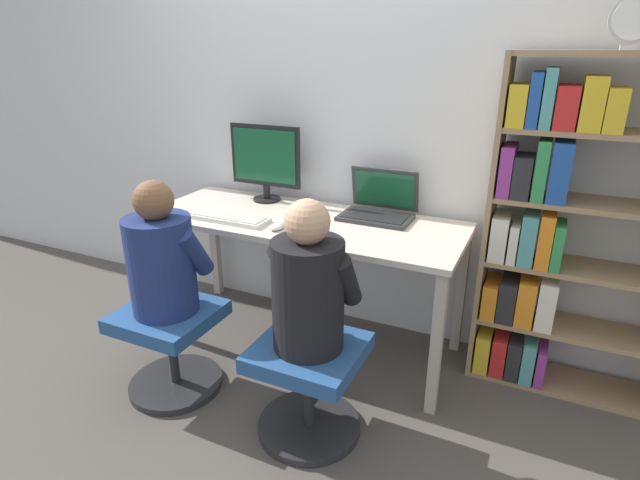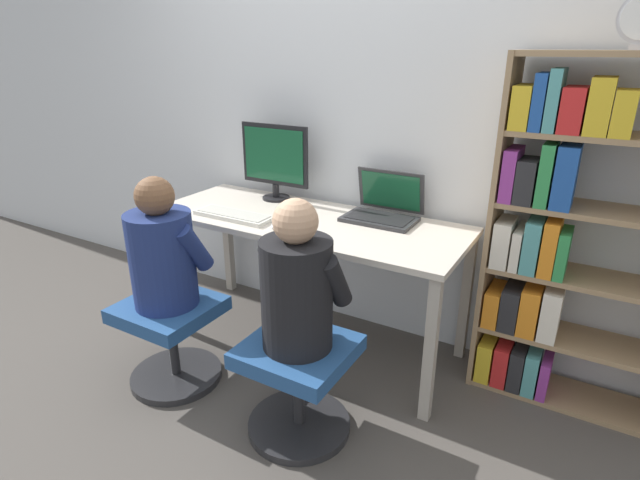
{
  "view_description": "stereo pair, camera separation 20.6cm",
  "coord_description": "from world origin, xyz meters",
  "px_view_note": "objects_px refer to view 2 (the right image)",
  "views": [
    {
      "loc": [
        1.16,
        -1.92,
        1.61
      ],
      "look_at": [
        0.18,
        0.17,
        0.72
      ],
      "focal_mm": 28.0,
      "sensor_mm": 36.0,
      "label": 1
    },
    {
      "loc": [
        1.34,
        -1.82,
        1.61
      ],
      "look_at": [
        0.18,
        0.17,
        0.72
      ],
      "focal_mm": 28.0,
      "sensor_mm": 36.0,
      "label": 2
    }
  ],
  "objects_px": {
    "person_at_laptop": "(297,285)",
    "office_chair_right": "(298,380)",
    "office_chair_left": "(172,335)",
    "laptop": "(383,209)",
    "person_at_monitor": "(162,252)",
    "desktop_monitor": "(275,160)",
    "keyboard": "(234,215)",
    "bookshelf": "(564,243)"
  },
  "relations": [
    {
      "from": "person_at_laptop",
      "to": "bookshelf",
      "type": "distance_m",
      "value": 1.21
    },
    {
      "from": "keyboard",
      "to": "office_chair_right",
      "type": "bearing_deg",
      "value": -33.34
    },
    {
      "from": "bookshelf",
      "to": "person_at_laptop",
      "type": "bearing_deg",
      "value": -137.52
    },
    {
      "from": "desktop_monitor",
      "to": "office_chair_left",
      "type": "height_order",
      "value": "desktop_monitor"
    },
    {
      "from": "laptop",
      "to": "person_at_laptop",
      "type": "relative_size",
      "value": 0.59
    },
    {
      "from": "laptop",
      "to": "person_at_laptop",
      "type": "height_order",
      "value": "person_at_laptop"
    },
    {
      "from": "laptop",
      "to": "person_at_monitor",
      "type": "relative_size",
      "value": 0.59
    },
    {
      "from": "laptop",
      "to": "desktop_monitor",
      "type": "bearing_deg",
      "value": 178.64
    },
    {
      "from": "laptop",
      "to": "office_chair_left",
      "type": "height_order",
      "value": "laptop"
    },
    {
      "from": "office_chair_right",
      "to": "bookshelf",
      "type": "bearing_deg",
      "value": 42.64
    },
    {
      "from": "bookshelf",
      "to": "office_chair_left",
      "type": "bearing_deg",
      "value": -153.0
    },
    {
      "from": "laptop",
      "to": "office_chair_right",
      "type": "xyz_separation_m",
      "value": [
        -0.0,
        -0.85,
        -0.54
      ]
    },
    {
      "from": "desktop_monitor",
      "to": "keyboard",
      "type": "bearing_deg",
      "value": -89.41
    },
    {
      "from": "laptop",
      "to": "keyboard",
      "type": "bearing_deg",
      "value": -151.27
    },
    {
      "from": "office_chair_right",
      "to": "bookshelf",
      "type": "xyz_separation_m",
      "value": [
        0.89,
        0.82,
        0.54
      ]
    },
    {
      "from": "laptop",
      "to": "person_at_laptop",
      "type": "bearing_deg",
      "value": -90.24
    },
    {
      "from": "keyboard",
      "to": "office_chair_left",
      "type": "xyz_separation_m",
      "value": [
        -0.05,
        -0.48,
        -0.5
      ]
    },
    {
      "from": "person_at_laptop",
      "to": "office_chair_right",
      "type": "bearing_deg",
      "value": -90.0
    },
    {
      "from": "desktop_monitor",
      "to": "person_at_monitor",
      "type": "relative_size",
      "value": 0.71
    },
    {
      "from": "laptop",
      "to": "person_at_monitor",
      "type": "xyz_separation_m",
      "value": [
        -0.75,
        -0.86,
        -0.09
      ]
    },
    {
      "from": "keyboard",
      "to": "office_chair_right",
      "type": "distance_m",
      "value": 0.98
    },
    {
      "from": "laptop",
      "to": "bookshelf",
      "type": "height_order",
      "value": "bookshelf"
    },
    {
      "from": "desktop_monitor",
      "to": "person_at_monitor",
      "type": "bearing_deg",
      "value": -92.76
    },
    {
      "from": "office_chair_left",
      "to": "person_at_laptop",
      "type": "bearing_deg",
      "value": 1.51
    },
    {
      "from": "laptop",
      "to": "person_at_laptop",
      "type": "xyz_separation_m",
      "value": [
        -0.0,
        -0.84,
        -0.09
      ]
    },
    {
      "from": "desktop_monitor",
      "to": "office_chair_left",
      "type": "relative_size",
      "value": 0.98
    },
    {
      "from": "office_chair_left",
      "to": "office_chair_right",
      "type": "xyz_separation_m",
      "value": [
        0.75,
        0.01,
        0.0
      ]
    },
    {
      "from": "office_chair_left",
      "to": "bookshelf",
      "type": "height_order",
      "value": "bookshelf"
    },
    {
      "from": "office_chair_right",
      "to": "keyboard",
      "type": "bearing_deg",
      "value": 146.66
    },
    {
      "from": "laptop",
      "to": "office_chair_right",
      "type": "relative_size",
      "value": 0.82
    },
    {
      "from": "office_chair_right",
      "to": "laptop",
      "type": "bearing_deg",
      "value": 89.76
    },
    {
      "from": "keyboard",
      "to": "bookshelf",
      "type": "xyz_separation_m",
      "value": [
        1.59,
        0.36,
        0.03
      ]
    },
    {
      "from": "desktop_monitor",
      "to": "office_chair_left",
      "type": "distance_m",
      "value": 1.14
    },
    {
      "from": "office_chair_left",
      "to": "person_at_monitor",
      "type": "relative_size",
      "value": 0.73
    },
    {
      "from": "laptop",
      "to": "bookshelf",
      "type": "bearing_deg",
      "value": -1.86
    },
    {
      "from": "office_chair_right",
      "to": "office_chair_left",
      "type": "bearing_deg",
      "value": -178.85
    },
    {
      "from": "person_at_monitor",
      "to": "person_at_laptop",
      "type": "height_order",
      "value": "person_at_laptop"
    },
    {
      "from": "office_chair_right",
      "to": "bookshelf",
      "type": "distance_m",
      "value": 1.32
    },
    {
      "from": "desktop_monitor",
      "to": "keyboard",
      "type": "relative_size",
      "value": 1.01
    },
    {
      "from": "person_at_monitor",
      "to": "person_at_laptop",
      "type": "relative_size",
      "value": 0.99
    },
    {
      "from": "keyboard",
      "to": "person_at_laptop",
      "type": "distance_m",
      "value": 0.84
    },
    {
      "from": "laptop",
      "to": "keyboard",
      "type": "height_order",
      "value": "laptop"
    }
  ]
}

